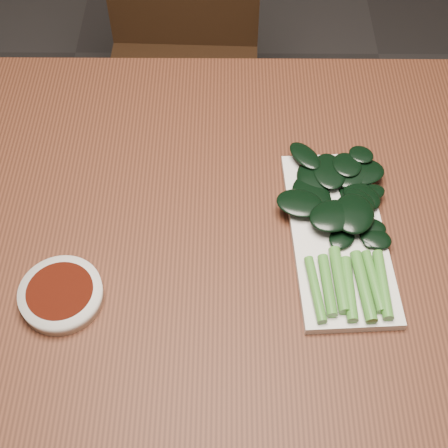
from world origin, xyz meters
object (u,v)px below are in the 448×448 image
serving_plate (338,236)px  gai_lan (342,212)px  chair_far (182,56)px  table (225,267)px  sauce_bowl (61,295)px

serving_plate → gai_lan: bearing=77.0°
serving_plate → gai_lan: (0.01, 0.03, 0.02)m
gai_lan → chair_far: bearing=112.0°
table → serving_plate: bearing=2.2°
table → gai_lan: size_ratio=4.46×
table → gai_lan: (0.17, 0.04, 0.10)m
chair_far → gai_lan: 0.80m
table → sauce_bowl: 0.25m
table → gai_lan: gai_lan is taller
table → chair_far: (-0.11, 0.73, -0.19)m
table → gai_lan: bearing=12.0°
sauce_bowl → gai_lan: (0.39, 0.13, 0.01)m
serving_plate → table: bearing=-177.8°
table → serving_plate: 0.18m
table → sauce_bowl: (-0.22, -0.10, 0.08)m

